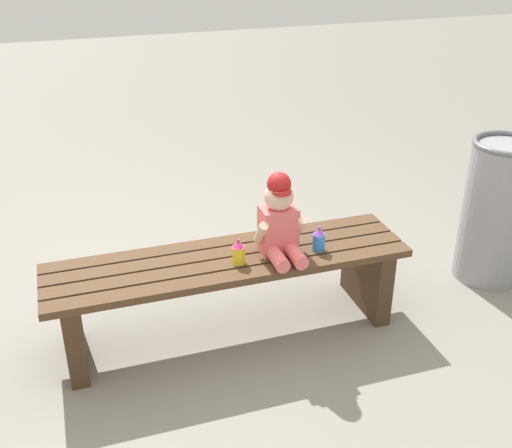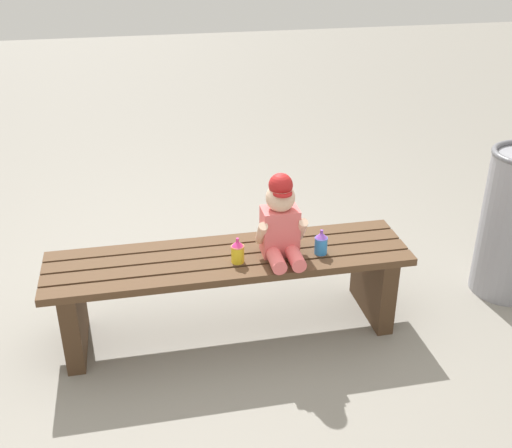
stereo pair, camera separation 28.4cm
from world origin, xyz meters
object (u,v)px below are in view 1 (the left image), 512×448
at_px(sippy_cup_left, 238,252).
at_px(child_figure, 280,220).
at_px(sippy_cup_right, 319,239).
at_px(trash_bin, 496,211).
at_px(park_bench, 229,280).

bearing_deg(sippy_cup_left, child_figure, 7.80).
bearing_deg(sippy_cup_left, sippy_cup_right, 0.00).
relative_size(child_figure, sippy_cup_left, 3.26).
bearing_deg(trash_bin, child_figure, -175.79).
bearing_deg(sippy_cup_left, park_bench, 114.68).
distance_m(park_bench, sippy_cup_right, 0.47).
bearing_deg(park_bench, sippy_cup_right, -8.72).
height_order(child_figure, sippy_cup_right, child_figure).
bearing_deg(park_bench, child_figure, -8.81).
distance_m(park_bench, trash_bin, 1.54).
relative_size(sippy_cup_right, trash_bin, 0.15).
xyz_separation_m(park_bench, sippy_cup_left, (0.03, -0.07, 0.19)).
xyz_separation_m(child_figure, trash_bin, (1.30, 0.10, -0.19)).
bearing_deg(child_figure, sippy_cup_left, -172.20).
bearing_deg(sippy_cup_right, child_figure, 171.40).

